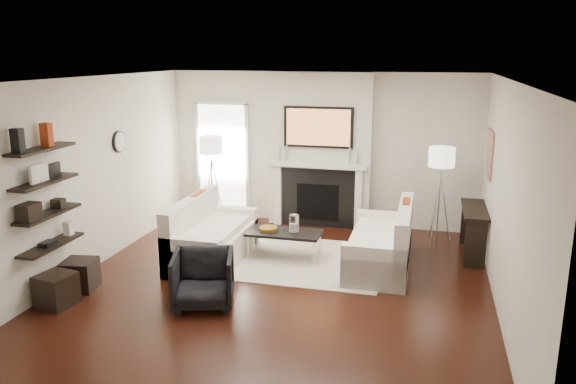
% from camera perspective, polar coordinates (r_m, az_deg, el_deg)
% --- Properties ---
extents(room_envelope, '(6.00, 6.00, 6.00)m').
position_cam_1_polar(room_envelope, '(7.11, -1.19, 0.43)').
color(room_envelope, black).
rests_on(room_envelope, ground).
extents(chimney_breast, '(1.80, 0.25, 2.70)m').
position_cam_1_polar(chimney_breast, '(9.85, 3.26, 4.23)').
color(chimney_breast, silver).
rests_on(chimney_breast, floor).
extents(fireplace_surround, '(1.30, 0.02, 1.04)m').
position_cam_1_polar(fireplace_surround, '(9.90, 3.04, -0.64)').
color(fireplace_surround, black).
rests_on(fireplace_surround, floor).
extents(firebox, '(0.75, 0.02, 0.65)m').
position_cam_1_polar(firebox, '(9.91, 3.03, -1.04)').
color(firebox, black).
rests_on(firebox, floor).
extents(mantel_pilaster_l, '(0.12, 0.08, 1.10)m').
position_cam_1_polar(mantel_pilaster_l, '(10.02, -1.03, -0.26)').
color(mantel_pilaster_l, white).
rests_on(mantel_pilaster_l, floor).
extents(mantel_pilaster_r, '(0.12, 0.08, 1.10)m').
position_cam_1_polar(mantel_pilaster_r, '(9.75, 7.16, -0.77)').
color(mantel_pilaster_r, white).
rests_on(mantel_pilaster_r, floor).
extents(mantel_shelf, '(1.70, 0.18, 0.07)m').
position_cam_1_polar(mantel_shelf, '(9.72, 3.03, 2.72)').
color(mantel_shelf, white).
rests_on(mantel_shelf, chimney_breast).
extents(tv_body, '(1.20, 0.06, 0.70)m').
position_cam_1_polar(tv_body, '(9.63, 3.11, 6.60)').
color(tv_body, black).
rests_on(tv_body, chimney_breast).
extents(tv_screen, '(1.10, 0.00, 0.62)m').
position_cam_1_polar(tv_screen, '(9.60, 3.07, 6.57)').
color(tv_screen, '#BF723F').
rests_on(tv_screen, tv_body).
extents(candlestick_l_tall, '(0.04, 0.04, 0.30)m').
position_cam_1_polar(candlestick_l_tall, '(9.81, -0.10, 3.94)').
color(candlestick_l_tall, silver).
rests_on(candlestick_l_tall, mantel_shelf).
extents(candlestick_l_short, '(0.04, 0.04, 0.24)m').
position_cam_1_polar(candlestick_l_short, '(9.85, -0.84, 3.80)').
color(candlestick_l_short, silver).
rests_on(candlestick_l_short, mantel_shelf).
extents(candlestick_r_tall, '(0.04, 0.04, 0.30)m').
position_cam_1_polar(candlestick_r_tall, '(9.60, 6.28, 3.64)').
color(candlestick_r_tall, silver).
rests_on(candlestick_r_tall, mantel_shelf).
extents(candlestick_r_short, '(0.04, 0.04, 0.24)m').
position_cam_1_polar(candlestick_r_short, '(9.59, 7.05, 3.42)').
color(candlestick_r_short, silver).
rests_on(candlestick_r_short, mantel_shelf).
extents(hallway_panel, '(0.90, 0.02, 2.10)m').
position_cam_1_polar(hallway_panel, '(10.51, -6.62, 3.11)').
color(hallway_panel, white).
rests_on(hallway_panel, floor).
extents(door_trim_l, '(0.06, 0.06, 2.16)m').
position_cam_1_polar(door_trim_l, '(10.67, -9.07, 3.19)').
color(door_trim_l, white).
rests_on(door_trim_l, floor).
extents(door_trim_r, '(0.06, 0.06, 2.16)m').
position_cam_1_polar(door_trim_r, '(10.33, -4.16, 2.98)').
color(door_trim_r, white).
rests_on(door_trim_r, floor).
extents(door_trim_top, '(1.02, 0.06, 0.06)m').
position_cam_1_polar(door_trim_top, '(10.34, -6.82, 8.98)').
color(door_trim_top, white).
rests_on(door_trim_top, wall_back).
extents(rug, '(2.60, 2.00, 0.01)m').
position_cam_1_polar(rug, '(8.45, 0.80, -6.87)').
color(rug, beige).
rests_on(rug, floor).
extents(loveseat_left_base, '(0.85, 1.80, 0.42)m').
position_cam_1_polar(loveseat_left_base, '(8.47, -7.62, -5.48)').
color(loveseat_left_base, white).
rests_on(loveseat_left_base, floor).
extents(loveseat_left_back, '(0.18, 1.80, 0.80)m').
position_cam_1_polar(loveseat_left_back, '(8.50, -9.79, -3.25)').
color(loveseat_left_back, white).
rests_on(loveseat_left_back, floor).
extents(loveseat_left_arm_n, '(0.85, 0.18, 0.60)m').
position_cam_1_polar(loveseat_left_arm_n, '(7.74, -9.86, -6.76)').
color(loveseat_left_arm_n, white).
rests_on(loveseat_left_arm_n, floor).
extents(loveseat_left_arm_s, '(0.85, 0.18, 0.60)m').
position_cam_1_polar(loveseat_left_arm_s, '(9.16, -5.77, -3.33)').
color(loveseat_left_arm_s, white).
rests_on(loveseat_left_arm_s, floor).
extents(loveseat_left_cushion, '(0.63, 1.44, 0.10)m').
position_cam_1_polar(loveseat_left_cushion, '(8.37, -7.36, -3.83)').
color(loveseat_left_cushion, white).
rests_on(loveseat_left_cushion, loveseat_left_base).
extents(pillow_left_orange, '(0.10, 0.42, 0.42)m').
position_cam_1_polar(pillow_left_orange, '(8.71, -9.05, -1.41)').
color(pillow_left_orange, '#973212').
rests_on(pillow_left_orange, loveseat_left_cushion).
extents(pillow_left_charcoal, '(0.10, 0.40, 0.40)m').
position_cam_1_polar(pillow_left_charcoal, '(8.18, -10.69, -2.55)').
color(pillow_left_charcoal, black).
rests_on(pillow_left_charcoal, loveseat_left_cushion).
extents(loveseat_right_base, '(0.85, 1.80, 0.42)m').
position_cam_1_polar(loveseat_right_base, '(8.22, 9.23, -6.17)').
color(loveseat_right_base, white).
rests_on(loveseat_right_base, floor).
extents(loveseat_right_back, '(0.18, 1.80, 0.80)m').
position_cam_1_polar(loveseat_right_back, '(8.10, 11.68, -4.22)').
color(loveseat_right_back, white).
rests_on(loveseat_right_back, floor).
extents(loveseat_right_arm_n, '(0.85, 0.18, 0.60)m').
position_cam_1_polar(loveseat_right_arm_n, '(7.43, 8.68, -7.62)').
color(loveseat_right_arm_n, white).
rests_on(loveseat_right_arm_n, floor).
extents(loveseat_right_arm_s, '(0.85, 0.18, 0.60)m').
position_cam_1_polar(loveseat_right_arm_s, '(8.95, 9.73, -3.88)').
color(loveseat_right_arm_s, white).
rests_on(loveseat_right_arm_s, floor).
extents(loveseat_right_cushion, '(0.63, 1.44, 0.10)m').
position_cam_1_polar(loveseat_right_cushion, '(8.13, 8.95, -4.43)').
color(loveseat_right_cushion, white).
rests_on(loveseat_right_cushion, loveseat_right_base).
extents(pillow_right_orange, '(0.10, 0.42, 0.42)m').
position_cam_1_polar(pillow_right_orange, '(8.32, 11.86, -2.26)').
color(pillow_right_orange, '#973212').
rests_on(pillow_right_orange, loveseat_right_cushion).
extents(pillow_right_charcoal, '(0.10, 0.40, 0.40)m').
position_cam_1_polar(pillow_right_charcoal, '(7.75, 11.64, -3.54)').
color(pillow_right_charcoal, black).
rests_on(pillow_right_charcoal, loveseat_right_cushion).
extents(coffee_table, '(1.10, 0.55, 0.04)m').
position_cam_1_polar(coffee_table, '(8.40, -0.38, -4.16)').
color(coffee_table, black).
rests_on(coffee_table, floor).
extents(coffee_leg_nw, '(0.02, 0.02, 0.38)m').
position_cam_1_polar(coffee_leg_nw, '(8.40, -4.07, -5.70)').
color(coffee_leg_nw, silver).
rests_on(coffee_leg_nw, floor).
extents(coffee_leg_ne, '(0.02, 0.02, 0.38)m').
position_cam_1_polar(coffee_leg_ne, '(8.16, 2.65, -6.29)').
color(coffee_leg_ne, silver).
rests_on(coffee_leg_ne, floor).
extents(coffee_leg_sw, '(0.02, 0.02, 0.38)m').
position_cam_1_polar(coffee_leg_sw, '(8.80, -3.18, -4.77)').
color(coffee_leg_sw, silver).
rests_on(coffee_leg_sw, floor).
extents(coffee_leg_se, '(0.02, 0.02, 0.38)m').
position_cam_1_polar(coffee_leg_se, '(8.56, 3.25, -5.30)').
color(coffee_leg_se, silver).
rests_on(coffee_leg_se, floor).
extents(hurricane_glass, '(0.15, 0.15, 0.26)m').
position_cam_1_polar(hurricane_glass, '(8.31, 0.62, -3.19)').
color(hurricane_glass, white).
rests_on(hurricane_glass, coffee_table).
extents(hurricane_candle, '(0.09, 0.09, 0.14)m').
position_cam_1_polar(hurricane_candle, '(8.33, 0.62, -3.62)').
color(hurricane_candle, white).
rests_on(hurricane_candle, coffee_table).
extents(copper_bowl, '(0.27, 0.27, 0.05)m').
position_cam_1_polar(copper_bowl, '(8.45, -2.02, -3.74)').
color(copper_bowl, '#B1711D').
rests_on(copper_bowl, coffee_table).
extents(armchair, '(0.88, 0.85, 0.74)m').
position_cam_1_polar(armchair, '(6.97, -8.63, -8.49)').
color(armchair, black).
rests_on(armchair, floor).
extents(lamp_left_post, '(0.02, 0.02, 1.20)m').
position_cam_1_polar(lamp_left_post, '(10.09, -7.68, 0.00)').
color(lamp_left_post, silver).
rests_on(lamp_left_post, floor).
extents(lamp_left_shade, '(0.40, 0.40, 0.30)m').
position_cam_1_polar(lamp_left_shade, '(9.92, -7.84, 4.77)').
color(lamp_left_shade, white).
rests_on(lamp_left_shade, lamp_left_post).
extents(lamp_left_leg_a, '(0.25, 0.02, 1.23)m').
position_cam_1_polar(lamp_left_leg_a, '(10.05, -7.10, -0.04)').
color(lamp_left_leg_a, silver).
rests_on(lamp_left_leg_a, floor).
extents(lamp_left_leg_b, '(0.14, 0.22, 1.23)m').
position_cam_1_polar(lamp_left_leg_b, '(10.19, -7.77, 0.15)').
color(lamp_left_leg_b, silver).
rests_on(lamp_left_leg_b, floor).
extents(lamp_left_leg_c, '(0.14, 0.22, 1.23)m').
position_cam_1_polar(lamp_left_leg_c, '(10.02, -8.18, -0.11)').
color(lamp_left_leg_c, silver).
rests_on(lamp_left_leg_c, floor).
extents(lamp_right_post, '(0.02, 0.02, 1.20)m').
position_cam_1_polar(lamp_right_post, '(9.17, 15.02, -1.77)').
color(lamp_right_post, silver).
rests_on(lamp_right_post, floor).
extents(lamp_right_shade, '(0.40, 0.40, 0.30)m').
position_cam_1_polar(lamp_right_shade, '(8.99, 15.36, 3.45)').
color(lamp_right_shade, white).
rests_on(lamp_right_shade, lamp_right_post).
extents(lamp_right_leg_a, '(0.25, 0.02, 1.23)m').
position_cam_1_polar(lamp_right_leg_a, '(9.18, 15.71, -1.81)').
color(lamp_right_leg_a, silver).
rests_on(lamp_right_leg_a, floor).
extents(lamp_right_leg_b, '(0.14, 0.22, 1.23)m').
position_cam_1_polar(lamp_right_leg_b, '(9.26, 14.68, -1.60)').
color(lamp_right_leg_b, silver).
rests_on(lamp_right_leg_b, floor).
extents(lamp_right_leg_c, '(0.14, 0.22, 1.23)m').
position_cam_1_polar(lamp_right_leg_c, '(9.08, 14.68, -1.91)').
color(lamp_right_leg_c, silver).
rests_on(lamp_right_leg_c, floor).
extents(console_top, '(0.35, 1.20, 0.04)m').
position_cam_1_polar(console_top, '(8.87, 18.45, -1.69)').
color(console_top, black).
rests_on(console_top, floor).
extents(console_leg_n, '(0.30, 0.04, 0.71)m').
position_cam_1_polar(console_leg_n, '(8.45, 18.49, -5.12)').
color(console_leg_n, black).
rests_on(console_leg_n, floor).
extents(console_leg_s, '(0.30, 0.04, 0.71)m').
position_cam_1_polar(console_leg_s, '(9.50, 18.06, -3.00)').
color(console_leg_s, black).
rests_on(console_leg_s, floor).
extents(wall_art, '(0.03, 0.70, 0.70)m').
position_cam_1_polar(wall_art, '(8.88, 19.81, 3.65)').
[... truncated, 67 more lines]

